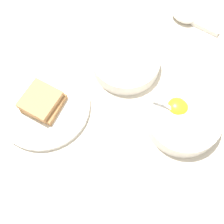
{
  "coord_description": "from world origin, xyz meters",
  "views": [
    {
      "loc": [
        -0.13,
        -0.41,
        0.69
      ],
      "look_at": [
        -0.08,
        -0.12,
        0.02
      ],
      "focal_mm": 50.0,
      "sensor_mm": 36.0,
      "label": 1
    }
  ],
  "objects_px": {
    "toast_plate": "(44,106)",
    "toast_sandwich": "(42,102)",
    "egg_bowl": "(183,118)",
    "soup_spoon": "(187,17)",
    "congee_bowl": "(126,62)"
  },
  "relations": [
    {
      "from": "toast_plate",
      "to": "toast_sandwich",
      "type": "relative_size",
      "value": 1.9
    },
    {
      "from": "toast_plate",
      "to": "toast_sandwich",
      "type": "height_order",
      "value": "toast_sandwich"
    },
    {
      "from": "soup_spoon",
      "to": "toast_plate",
      "type": "bearing_deg",
      "value": -154.36
    },
    {
      "from": "egg_bowl",
      "to": "toast_sandwich",
      "type": "relative_size",
      "value": 1.49
    },
    {
      "from": "egg_bowl",
      "to": "congee_bowl",
      "type": "height_order",
      "value": "egg_bowl"
    },
    {
      "from": "toast_sandwich",
      "to": "soup_spoon",
      "type": "distance_m",
      "value": 0.45
    },
    {
      "from": "egg_bowl",
      "to": "soup_spoon",
      "type": "bearing_deg",
      "value": 72.3
    },
    {
      "from": "egg_bowl",
      "to": "toast_plate",
      "type": "bearing_deg",
      "value": 163.49
    },
    {
      "from": "soup_spoon",
      "to": "congee_bowl",
      "type": "relative_size",
      "value": 0.72
    },
    {
      "from": "toast_sandwich",
      "to": "egg_bowl",
      "type": "bearing_deg",
      "value": -16.53
    },
    {
      "from": "egg_bowl",
      "to": "toast_sandwich",
      "type": "height_order",
      "value": "egg_bowl"
    },
    {
      "from": "toast_plate",
      "to": "soup_spoon",
      "type": "bearing_deg",
      "value": 25.64
    },
    {
      "from": "egg_bowl",
      "to": "soup_spoon",
      "type": "xyz_separation_m",
      "value": [
        0.09,
        0.29,
        -0.01
      ]
    },
    {
      "from": "toast_sandwich",
      "to": "soup_spoon",
      "type": "height_order",
      "value": "toast_sandwich"
    },
    {
      "from": "toast_plate",
      "to": "soup_spoon",
      "type": "distance_m",
      "value": 0.45
    }
  ]
}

